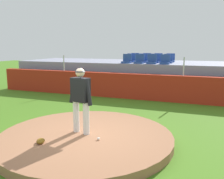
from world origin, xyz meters
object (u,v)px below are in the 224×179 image
(pitcher, at_px, (81,95))
(stadium_chair_9, at_px, (147,59))
(stadium_chair_3, at_px, (165,61))
(stadium_chair_7, at_px, (168,60))
(stadium_chair_1, at_px, (139,61))
(stadium_chair_11, at_px, (170,59))
(stadium_chair_6, at_px, (155,60))
(stadium_chair_10, at_px, (158,59))
(fielding_glove, at_px, (41,141))
(stadium_chair_5, at_px, (143,60))
(stadium_chair_2, at_px, (152,61))
(stadium_chair_4, at_px, (131,59))
(stadium_chair_0, at_px, (127,60))
(stadium_chair_8, at_px, (135,59))
(baseball, at_px, (98,139))

(pitcher, distance_m, stadium_chair_9, 8.85)
(pitcher, height_order, stadium_chair_3, stadium_chair_3)
(stadium_chair_7, bearing_deg, stadium_chair_1, 32.86)
(stadium_chair_7, relative_size, stadium_chair_11, 1.00)
(stadium_chair_6, xyz_separation_m, stadium_chair_10, (-0.00, 0.91, 0.00))
(fielding_glove, height_order, stadium_chair_5, stadium_chair_5)
(stadium_chair_2, height_order, stadium_chair_6, same)
(stadium_chair_9, xyz_separation_m, stadium_chair_10, (0.68, 0.02, 0.00))
(pitcher, distance_m, stadium_chair_4, 7.98)
(stadium_chair_3, relative_size, stadium_chair_9, 1.00)
(stadium_chair_5, bearing_deg, fielding_glove, 87.34)
(pitcher, distance_m, stadium_chair_5, 7.97)
(stadium_chair_7, bearing_deg, stadium_chair_4, 0.81)
(pitcher, bearing_deg, stadium_chair_0, 110.40)
(pitcher, bearing_deg, stadium_chair_3, 93.58)
(stadium_chair_3, relative_size, stadium_chair_10, 1.00)
(stadium_chair_10, bearing_deg, stadium_chair_3, 110.51)
(stadium_chair_5, bearing_deg, stadium_chair_4, 2.61)
(stadium_chair_6, xyz_separation_m, stadium_chair_8, (-1.43, 0.86, 0.00))
(stadium_chair_10, relative_size, stadium_chair_11, 1.00)
(baseball, relative_size, stadium_chair_10, 0.15)
(stadium_chair_8, bearing_deg, stadium_chair_5, 130.35)
(fielding_glove, height_order, stadium_chair_3, stadium_chair_3)
(baseball, relative_size, stadium_chair_6, 0.15)
(stadium_chair_7, height_order, stadium_chair_8, same)
(fielding_glove, xyz_separation_m, stadium_chair_2, (1.11, 8.05, 1.57))
(fielding_glove, height_order, stadium_chair_10, stadium_chair_10)
(stadium_chair_1, distance_m, stadium_chair_4, 1.14)
(stadium_chair_11, bearing_deg, stadium_chair_5, 32.06)
(stadium_chair_11, bearing_deg, stadium_chair_6, 51.20)
(stadium_chair_6, distance_m, stadium_chair_7, 0.71)
(stadium_chair_3, bearing_deg, stadium_chair_7, -91.37)
(baseball, height_order, fielding_glove, fielding_glove)
(stadium_chair_6, height_order, stadium_chair_8, same)
(stadium_chair_2, relative_size, stadium_chair_6, 1.00)
(stadium_chair_1, bearing_deg, fielding_glove, 86.90)
(stadium_chair_0, bearing_deg, stadium_chair_9, -111.01)
(stadium_chair_3, height_order, stadium_chair_11, same)
(stadium_chair_5, height_order, stadium_chair_8, same)
(baseball, xyz_separation_m, stadium_chair_8, (-1.58, 9.12, 1.58))
(stadium_chair_3, bearing_deg, stadium_chair_10, -69.49)
(fielding_glove, distance_m, stadium_chair_8, 9.94)
(stadium_chair_7, bearing_deg, stadium_chair_0, 23.97)
(baseball, xyz_separation_m, stadium_chair_0, (-1.54, 7.34, 1.58))
(stadium_chair_2, height_order, stadium_chair_7, same)
(baseball, height_order, stadium_chair_6, stadium_chair_6)
(pitcher, relative_size, stadium_chair_0, 3.69)
(pitcher, bearing_deg, stadium_chair_7, 94.56)
(stadium_chair_8, height_order, stadium_chair_9, same)
(fielding_glove, bearing_deg, stadium_chair_0, 152.27)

